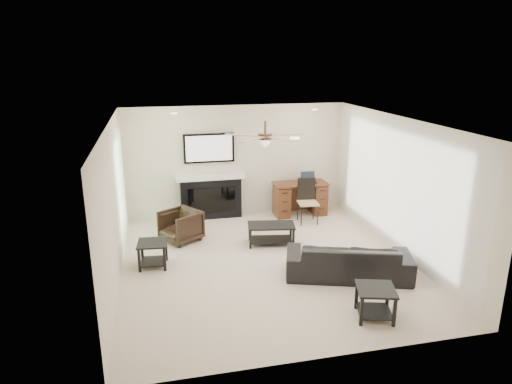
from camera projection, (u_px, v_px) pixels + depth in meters
room_shell at (276, 169)px, 7.73m from camera, size 5.50×5.54×2.52m
sofa at (348, 260)px, 7.53m from camera, size 2.18×1.39×0.59m
armchair at (181, 226)px, 8.98m from camera, size 0.94×0.94×0.63m
coffee_table at (271, 234)px, 8.86m from camera, size 0.97×0.65×0.40m
end_table_near at (375, 303)px, 6.35m from camera, size 0.65×0.65×0.45m
end_table_left at (153, 254)px, 7.91m from camera, size 0.55×0.55×0.45m
fireplace_unit at (210, 177)px, 10.11m from camera, size 1.52×0.34×1.91m
desk at (300, 199)px, 10.47m from camera, size 1.22×0.56×0.76m
desk_chair at (308, 202)px, 9.93m from camera, size 0.46×0.48×0.97m
laptop at (309, 178)px, 10.35m from camera, size 0.33×0.24×0.23m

